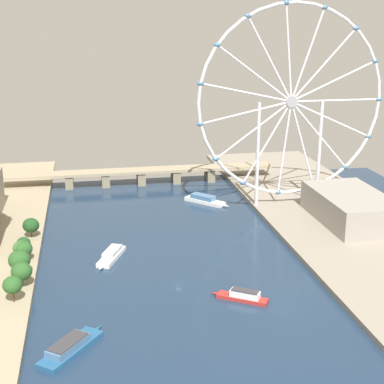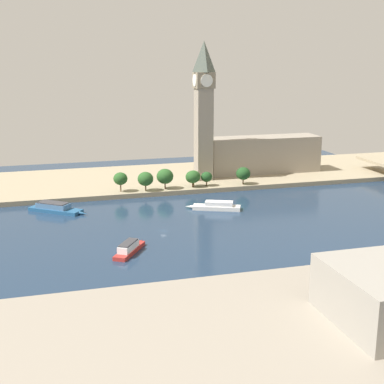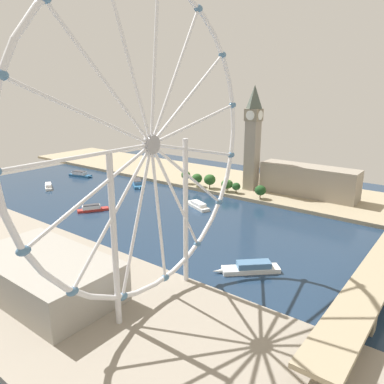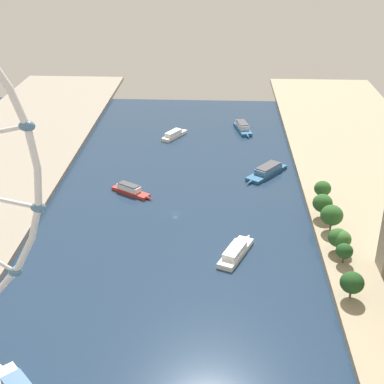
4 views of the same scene
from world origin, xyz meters
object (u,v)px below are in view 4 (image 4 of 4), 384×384
Objects in this scene: tour_boat_1 at (243,127)px; tour_boat_4 at (236,251)px; tour_boat_3 at (174,134)px; tour_boat_2 at (267,171)px; tour_boat_5 at (130,190)px.

tour_boat_4 is at bearing -15.39° from tour_boat_1.
tour_boat_2 is at bearing -103.91° from tour_boat_3.
tour_boat_4 is at bearing 24.86° from tour_boat_2.
tour_boat_5 is at bearing -31.50° from tour_boat_2.
tour_boat_1 is 1.21× the size of tour_boat_3.
tour_boat_4 is (20.50, 89.63, -0.21)m from tour_boat_2.
tour_boat_2 is at bearing 53.33° from tour_boat_5.
tour_boat_5 is (77.90, 29.54, -0.05)m from tour_boat_2.
tour_boat_3 is at bearing -84.57° from tour_boat_1.
tour_boat_4 is at bearing -134.26° from tour_boat_3.
tour_boat_1 is 0.94× the size of tour_boat_2.
tour_boat_2 reaches higher than tour_boat_5.
tour_boat_5 is (57.40, -60.10, 0.16)m from tour_boat_4.
tour_boat_4 is (8.42, 164.89, -0.43)m from tour_boat_1.
tour_boat_5 reaches higher than tour_boat_4.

